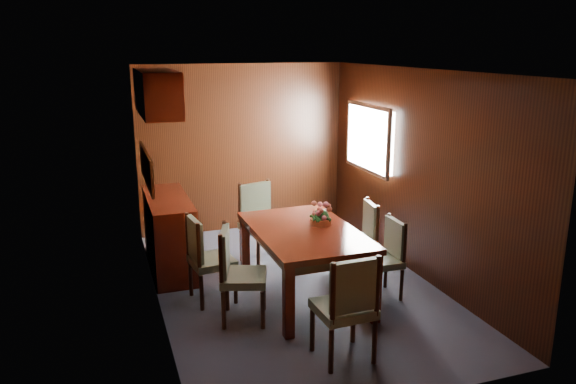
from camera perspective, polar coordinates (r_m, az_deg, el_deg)
name	(u,v)px	position (r m, az deg, el deg)	size (l,w,h in m)	color
ground	(295,287)	(6.44, 0.69, -9.58)	(4.50, 4.50, 0.00)	#393D4E
room_shell	(276,140)	(6.23, -1.20, 5.31)	(3.06, 4.52, 2.41)	black
sideboard	(169,233)	(6.92, -11.96, -4.13)	(0.48, 1.40, 0.90)	#380F07
dining_table	(305,239)	(5.95, 1.69, -4.78)	(1.05, 1.66, 0.77)	#380F07
chair_left_near	(236,269)	(5.54, -5.29, -7.82)	(0.55, 0.57, 0.96)	black
chair_left_far	(205,255)	(5.97, -8.42, -6.31)	(0.48, 0.50, 0.94)	black
chair_right_near	(386,253)	(6.15, 9.94, -6.17)	(0.40, 0.42, 0.87)	black
chair_right_far	(362,235)	(6.64, 7.51, -4.31)	(0.46, 0.48, 0.90)	black
chair_head	(348,303)	(4.84, 6.10, -11.13)	(0.49, 0.47, 0.99)	black
chair_foot	(260,218)	(7.00, -2.87, -2.67)	(0.59, 0.57, 1.00)	black
flower_centerpiece	(321,214)	(6.03, 3.35, -2.25)	(0.25, 0.25, 0.25)	#C76A3D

